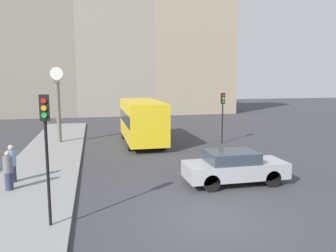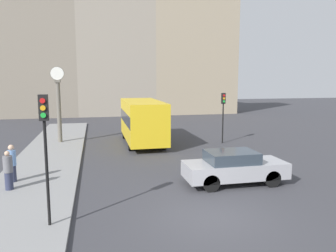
{
  "view_description": "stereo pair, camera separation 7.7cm",
  "coord_description": "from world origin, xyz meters",
  "px_view_note": "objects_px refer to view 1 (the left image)",
  "views": [
    {
      "loc": [
        -3.74,
        -9.75,
        4.55
      ],
      "look_at": [
        -0.09,
        6.26,
        2.19
      ],
      "focal_mm": 35.0,
      "sensor_mm": 36.0,
      "label": 1
    },
    {
      "loc": [
        -3.66,
        -9.76,
        4.55
      ],
      "look_at": [
        -0.09,
        6.26,
        2.19
      ],
      "focal_mm": 35.0,
      "sensor_mm": 36.0,
      "label": 2
    }
  ],
  "objects_px": {
    "traffic_light_near": "(46,133)",
    "street_clock": "(58,104)",
    "sedan_car": "(234,167)",
    "pedestrian_blue_stripe": "(12,163)",
    "pedestrian_grey_jacket": "(8,171)",
    "bus_distant": "(142,119)",
    "traffic_light_far": "(223,107)"
  },
  "relations": [
    {
      "from": "sedan_car",
      "to": "bus_distant",
      "type": "distance_m",
      "value": 10.28
    },
    {
      "from": "sedan_car",
      "to": "pedestrian_blue_stripe",
      "type": "relative_size",
      "value": 2.71
    },
    {
      "from": "traffic_light_near",
      "to": "pedestrian_blue_stripe",
      "type": "relative_size",
      "value": 2.44
    },
    {
      "from": "pedestrian_grey_jacket",
      "to": "pedestrian_blue_stripe",
      "type": "distance_m",
      "value": 1.08
    },
    {
      "from": "bus_distant",
      "to": "pedestrian_blue_stripe",
      "type": "xyz_separation_m",
      "value": [
        -6.81,
        -7.93,
        -0.77
      ]
    },
    {
      "from": "bus_distant",
      "to": "traffic_light_near",
      "type": "bearing_deg",
      "value": -110.21
    },
    {
      "from": "bus_distant",
      "to": "pedestrian_grey_jacket",
      "type": "distance_m",
      "value": 11.26
    },
    {
      "from": "sedan_car",
      "to": "traffic_light_near",
      "type": "xyz_separation_m",
      "value": [
        -7.3,
        -2.87,
        2.22
      ]
    },
    {
      "from": "sedan_car",
      "to": "traffic_light_far",
      "type": "relative_size",
      "value": 1.24
    },
    {
      "from": "bus_distant",
      "to": "street_clock",
      "type": "xyz_separation_m",
      "value": [
        -5.73,
        1.18,
        1.09
      ]
    },
    {
      "from": "traffic_light_near",
      "to": "pedestrian_grey_jacket",
      "type": "relative_size",
      "value": 2.5
    },
    {
      "from": "traffic_light_near",
      "to": "traffic_light_far",
      "type": "bearing_deg",
      "value": 48.45
    },
    {
      "from": "bus_distant",
      "to": "traffic_light_far",
      "type": "distance_m",
      "value": 5.78
    },
    {
      "from": "pedestrian_grey_jacket",
      "to": "bus_distant",
      "type": "bearing_deg",
      "value": 53.3
    },
    {
      "from": "traffic_light_near",
      "to": "pedestrian_grey_jacket",
      "type": "distance_m",
      "value": 4.73
    },
    {
      "from": "street_clock",
      "to": "traffic_light_far",
      "type": "bearing_deg",
      "value": -11.63
    },
    {
      "from": "traffic_light_near",
      "to": "street_clock",
      "type": "bearing_deg",
      "value": 94.23
    },
    {
      "from": "sedan_car",
      "to": "pedestrian_grey_jacket",
      "type": "xyz_separation_m",
      "value": [
        -9.31,
        0.89,
        0.17
      ]
    },
    {
      "from": "sedan_car",
      "to": "traffic_light_far",
      "type": "distance_m",
      "value": 9.43
    },
    {
      "from": "pedestrian_blue_stripe",
      "to": "pedestrian_grey_jacket",
      "type": "bearing_deg",
      "value": -84.69
    },
    {
      "from": "street_clock",
      "to": "bus_distant",
      "type": "bearing_deg",
      "value": -11.66
    },
    {
      "from": "pedestrian_blue_stripe",
      "to": "sedan_car",
      "type": "bearing_deg",
      "value": -11.84
    },
    {
      "from": "pedestrian_grey_jacket",
      "to": "pedestrian_blue_stripe",
      "type": "height_order",
      "value": "pedestrian_blue_stripe"
    },
    {
      "from": "street_clock",
      "to": "sedan_car",
      "type": "bearing_deg",
      "value": -53.07
    },
    {
      "from": "sedan_car",
      "to": "pedestrian_grey_jacket",
      "type": "bearing_deg",
      "value": 174.51
    },
    {
      "from": "street_clock",
      "to": "pedestrian_grey_jacket",
      "type": "relative_size",
      "value": 3.32
    },
    {
      "from": "sedan_car",
      "to": "pedestrian_blue_stripe",
      "type": "bearing_deg",
      "value": 168.16
    },
    {
      "from": "street_clock",
      "to": "pedestrian_blue_stripe",
      "type": "distance_m",
      "value": 9.36
    },
    {
      "from": "traffic_light_near",
      "to": "pedestrian_blue_stripe",
      "type": "bearing_deg",
      "value": 113.59
    },
    {
      "from": "traffic_light_near",
      "to": "traffic_light_far",
      "type": "distance_m",
      "value": 15.53
    },
    {
      "from": "sedan_car",
      "to": "pedestrian_grey_jacket",
      "type": "relative_size",
      "value": 2.79
    },
    {
      "from": "sedan_car",
      "to": "pedestrian_blue_stripe",
      "type": "distance_m",
      "value": 9.62
    }
  ]
}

